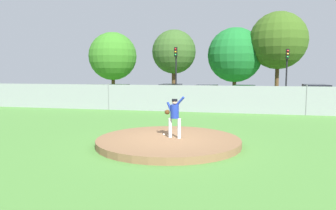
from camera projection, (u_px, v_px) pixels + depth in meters
ground_plane at (192, 121)px, 17.86m from camera, size 80.00×80.00×0.00m
asphalt_strip at (207, 105)px, 26.11m from camera, size 44.00×7.00×0.01m
pitchers_mound at (168, 142)px, 12.03m from camera, size 5.45×5.45×0.25m
pitcher_youth at (174, 114)px, 12.00m from camera, size 0.80×0.32×1.60m
baseball at (164, 134)px, 12.56m from camera, size 0.07×0.07×0.07m
chainlink_fence at (201, 99)px, 21.65m from camera, size 33.77×0.07×1.94m
parked_car_champagne at (206, 96)px, 25.96m from camera, size 2.06×4.77×1.69m
parked_car_red at (171, 95)px, 26.38m from camera, size 2.08×4.63×1.75m
parked_car_teal at (117, 94)px, 27.92m from camera, size 2.04×4.27×1.65m
parked_car_slate at (90, 94)px, 28.74m from camera, size 2.21×4.47×1.60m
parked_car_burgundy at (244, 97)px, 24.96m from camera, size 2.07×4.42×1.71m
parked_car_silver at (316, 97)px, 24.18m from camera, size 1.83×4.43×1.81m
traffic_light_near at (176, 64)px, 30.43m from camera, size 0.28×0.46×5.10m
traffic_light_far at (287, 66)px, 28.71m from camera, size 0.28×0.46×4.82m
tree_broad_right at (113, 56)px, 38.28m from camera, size 5.75×5.75×7.51m
tree_broad_left at (174, 52)px, 34.65m from camera, size 4.78×4.78×7.34m
tree_tall_centre at (235, 55)px, 34.51m from camera, size 5.93×5.93×7.55m
tree_leaning_west at (278, 41)px, 32.51m from camera, size 5.87×5.87×8.89m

